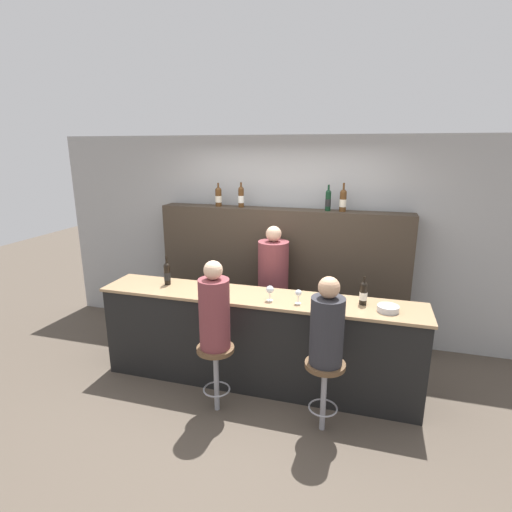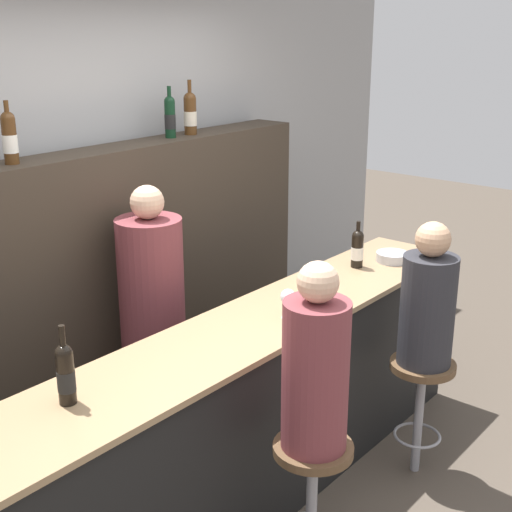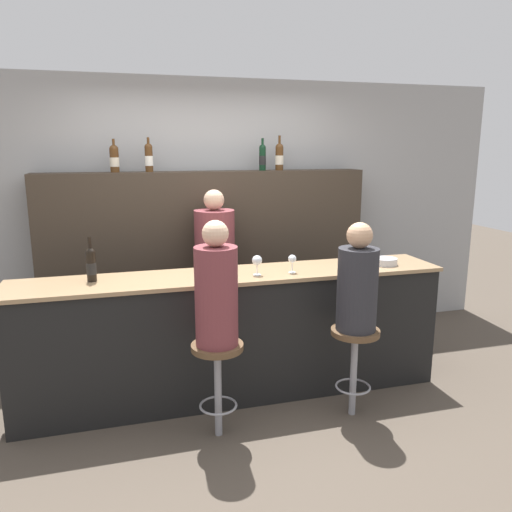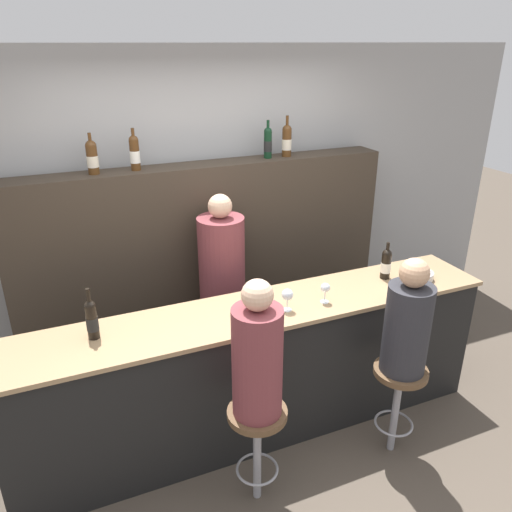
{
  "view_description": "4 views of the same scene",
  "coord_description": "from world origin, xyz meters",
  "px_view_note": "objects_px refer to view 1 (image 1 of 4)",
  "views": [
    {
      "loc": [
        1.04,
        -3.39,
        2.45
      ],
      "look_at": [
        -0.03,
        0.34,
        1.39
      ],
      "focal_mm": 28.0,
      "sensor_mm": 36.0,
      "label": 1
    },
    {
      "loc": [
        -2.44,
        -1.79,
        2.39
      ],
      "look_at": [
        0.07,
        0.29,
        1.32
      ],
      "focal_mm": 50.0,
      "sensor_mm": 36.0,
      "label": 2
    },
    {
      "loc": [
        -0.84,
        -3.35,
        1.94
      ],
      "look_at": [
        0.17,
        0.22,
        1.13
      ],
      "focal_mm": 35.0,
      "sensor_mm": 36.0,
      "label": 3
    },
    {
      "loc": [
        -1.14,
        -2.37,
        2.61
      ],
      "look_at": [
        -0.02,
        0.25,
        1.38
      ],
      "focal_mm": 35.0,
      "sensor_mm": 36.0,
      "label": 4
    }
  ],
  "objects_px": {
    "guest_seated_right": "(327,326)",
    "metal_bowl": "(388,309)",
    "wine_glass_0": "(270,290)",
    "wine_glass_1": "(298,293)",
    "wine_bottle_backbar_3": "(343,200)",
    "bartender": "(273,296)",
    "wine_bottle_counter_0": "(167,273)",
    "wine_bottle_backbar_1": "(241,197)",
    "wine_bottle_backbar_2": "(328,200)",
    "wine_bottle_backbar_0": "(218,197)",
    "bar_stool_right": "(324,378)",
    "wine_bottle_counter_1": "(363,293)",
    "bar_stool_left": "(216,361)",
    "guest_seated_left": "(214,310)"
  },
  "relations": [
    {
      "from": "guest_seated_right",
      "to": "metal_bowl",
      "type": "bearing_deg",
      "value": 44.47
    },
    {
      "from": "wine_glass_0",
      "to": "guest_seated_right",
      "type": "height_order",
      "value": "guest_seated_right"
    },
    {
      "from": "wine_glass_1",
      "to": "wine_bottle_backbar_3",
      "type": "bearing_deg",
      "value": 76.54
    },
    {
      "from": "bartender",
      "to": "guest_seated_right",
      "type": "bearing_deg",
      "value": -58.5
    },
    {
      "from": "wine_bottle_counter_0",
      "to": "wine_bottle_backbar_1",
      "type": "xyz_separation_m",
      "value": [
        0.51,
        1.05,
        0.73
      ]
    },
    {
      "from": "wine_bottle_backbar_1",
      "to": "wine_glass_1",
      "type": "height_order",
      "value": "wine_bottle_backbar_1"
    },
    {
      "from": "bartender",
      "to": "metal_bowl",
      "type": "bearing_deg",
      "value": -31.25
    },
    {
      "from": "wine_bottle_backbar_1",
      "to": "wine_glass_1",
      "type": "bearing_deg",
      "value": -51.28
    },
    {
      "from": "wine_bottle_backbar_2",
      "to": "wine_glass_0",
      "type": "distance_m",
      "value": 1.47
    },
    {
      "from": "guest_seated_right",
      "to": "bartender",
      "type": "relative_size",
      "value": 0.49
    },
    {
      "from": "wine_bottle_backbar_0",
      "to": "bar_stool_right",
      "type": "xyz_separation_m",
      "value": [
        1.59,
        -1.65,
        -1.33
      ]
    },
    {
      "from": "wine_bottle_backbar_2",
      "to": "metal_bowl",
      "type": "xyz_separation_m",
      "value": [
        0.71,
        -1.16,
        -0.82
      ]
    },
    {
      "from": "wine_bottle_backbar_1",
      "to": "wine_glass_1",
      "type": "relative_size",
      "value": 2.2
    },
    {
      "from": "wine_bottle_backbar_1",
      "to": "wine_glass_0",
      "type": "relative_size",
      "value": 2.03
    },
    {
      "from": "wine_bottle_counter_1",
      "to": "bartender",
      "type": "relative_size",
      "value": 0.18
    },
    {
      "from": "wine_glass_1",
      "to": "wine_bottle_backbar_2",
      "type": "bearing_deg",
      "value": 84.5
    },
    {
      "from": "wine_bottle_backbar_3",
      "to": "guest_seated_right",
      "type": "distance_m",
      "value": 1.86
    },
    {
      "from": "wine_bottle_counter_0",
      "to": "wine_bottle_backbar_2",
      "type": "distance_m",
      "value": 2.04
    },
    {
      "from": "wine_bottle_counter_1",
      "to": "wine_bottle_backbar_3",
      "type": "xyz_separation_m",
      "value": [
        -0.31,
        1.05,
        0.74
      ]
    },
    {
      "from": "wine_bottle_counter_1",
      "to": "bar_stool_right",
      "type": "height_order",
      "value": "wine_bottle_counter_1"
    },
    {
      "from": "wine_bottle_counter_0",
      "to": "wine_bottle_counter_1",
      "type": "distance_m",
      "value": 2.07
    },
    {
      "from": "metal_bowl",
      "to": "bar_stool_left",
      "type": "height_order",
      "value": "metal_bowl"
    },
    {
      "from": "wine_bottle_counter_1",
      "to": "wine_bottle_backbar_1",
      "type": "bearing_deg",
      "value": 146.06
    },
    {
      "from": "guest_seated_right",
      "to": "guest_seated_left",
      "type": "bearing_deg",
      "value": 180.0
    },
    {
      "from": "wine_glass_0",
      "to": "bar_stool_right",
      "type": "bearing_deg",
      "value": -36.56
    },
    {
      "from": "wine_bottle_backbar_3",
      "to": "wine_glass_1",
      "type": "xyz_separation_m",
      "value": [
        -0.29,
        -1.2,
        -0.75
      ]
    },
    {
      "from": "wine_bottle_backbar_1",
      "to": "guest_seated_left",
      "type": "relative_size",
      "value": 0.37
    },
    {
      "from": "wine_bottle_backbar_0",
      "to": "wine_bottle_backbar_3",
      "type": "height_order",
      "value": "wine_bottle_backbar_3"
    },
    {
      "from": "wine_bottle_counter_1",
      "to": "guest_seated_right",
      "type": "relative_size",
      "value": 0.36
    },
    {
      "from": "wine_bottle_backbar_0",
      "to": "bar_stool_left",
      "type": "relative_size",
      "value": 0.44
    },
    {
      "from": "wine_bottle_backbar_0",
      "to": "bar_stool_right",
      "type": "relative_size",
      "value": 0.44
    },
    {
      "from": "bar_stool_left",
      "to": "bar_stool_right",
      "type": "height_order",
      "value": "same"
    },
    {
      "from": "bar_stool_left",
      "to": "guest_seated_left",
      "type": "relative_size",
      "value": 0.8
    },
    {
      "from": "wine_bottle_backbar_2",
      "to": "wine_glass_1",
      "type": "distance_m",
      "value": 1.42
    },
    {
      "from": "wine_bottle_backbar_3",
      "to": "guest_seated_right",
      "type": "relative_size",
      "value": 0.43
    },
    {
      "from": "wine_bottle_backbar_1",
      "to": "guest_seated_right",
      "type": "relative_size",
      "value": 0.4
    },
    {
      "from": "wine_bottle_backbar_2",
      "to": "wine_glass_1",
      "type": "bearing_deg",
      "value": -95.5
    },
    {
      "from": "wine_bottle_backbar_2",
      "to": "guest_seated_left",
      "type": "bearing_deg",
      "value": -115.82
    },
    {
      "from": "wine_glass_1",
      "to": "guest_seated_left",
      "type": "distance_m",
      "value": 0.82
    },
    {
      "from": "bar_stool_left",
      "to": "wine_bottle_backbar_3",
      "type": "bearing_deg",
      "value": 59.55
    },
    {
      "from": "guest_seated_left",
      "to": "wine_glass_0",
      "type": "bearing_deg",
      "value": 48.18
    },
    {
      "from": "wine_bottle_backbar_3",
      "to": "wine_glass_1",
      "type": "bearing_deg",
      "value": -103.46
    },
    {
      "from": "wine_glass_1",
      "to": "bartender",
      "type": "height_order",
      "value": "bartender"
    },
    {
      "from": "wine_glass_1",
      "to": "bartender",
      "type": "bearing_deg",
      "value": 118.82
    },
    {
      "from": "wine_bottle_backbar_2",
      "to": "wine_glass_0",
      "type": "xyz_separation_m",
      "value": [
        -0.4,
        -1.2,
        -0.74
      ]
    },
    {
      "from": "bar_stool_left",
      "to": "bartender",
      "type": "xyz_separation_m",
      "value": [
        0.24,
        1.26,
        0.21
      ]
    },
    {
      "from": "wine_bottle_counter_0",
      "to": "bar_stool_right",
      "type": "bearing_deg",
      "value": -18.47
    },
    {
      "from": "wine_glass_0",
      "to": "bartender",
      "type": "bearing_deg",
      "value": 101.49
    },
    {
      "from": "wine_bottle_backbar_1",
      "to": "bartender",
      "type": "height_order",
      "value": "wine_bottle_backbar_1"
    },
    {
      "from": "wine_bottle_backbar_1",
      "to": "guest_seated_right",
      "type": "bearing_deg",
      "value": -52.02
    }
  ]
}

